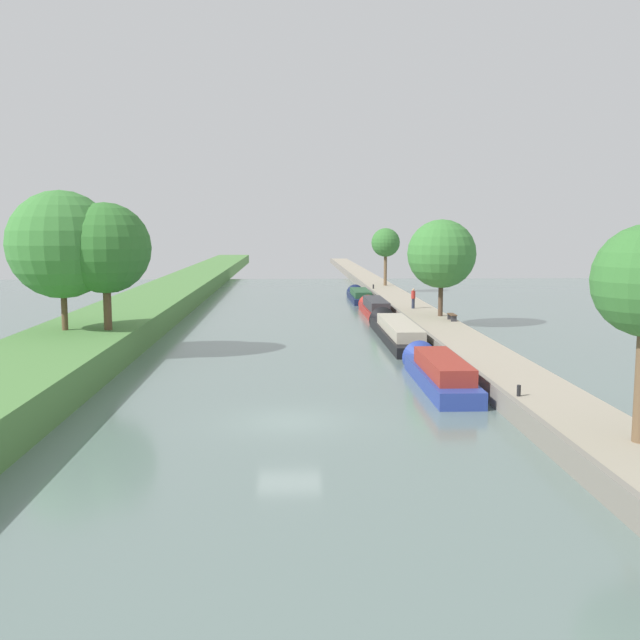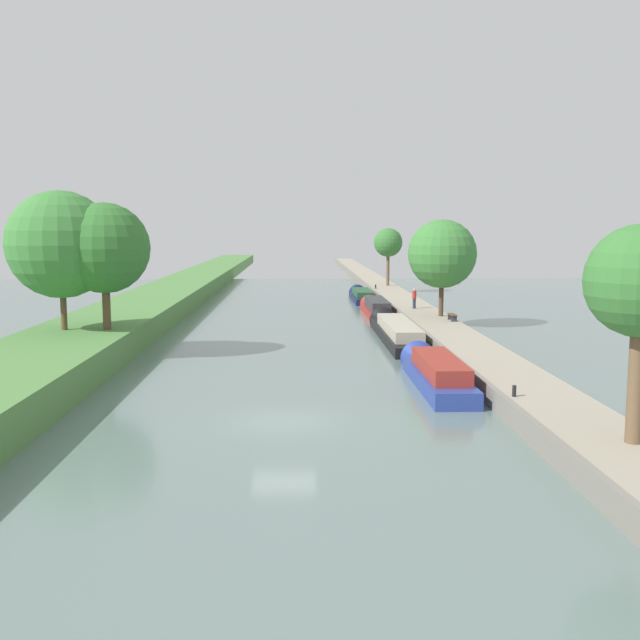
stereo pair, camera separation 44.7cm
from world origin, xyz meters
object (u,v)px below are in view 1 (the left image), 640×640
at_px(mooring_bollard_far, 373,287).
at_px(person_walking, 413,298).
at_px(mooring_bollard_near, 519,391).
at_px(park_bench, 452,316).
at_px(narrowboat_red, 374,308).
at_px(narrowboat_navy, 359,296).
at_px(narrowboat_black, 396,331).
at_px(narrowboat_blue, 438,372).

bearing_deg(mooring_bollard_far, person_walking, -86.86).
xyz_separation_m(mooring_bollard_near, park_bench, (2.57, 23.81, 0.12)).
bearing_deg(narrowboat_red, narrowboat_navy, 90.53).
relative_size(narrowboat_navy, park_bench, 7.19).
bearing_deg(mooring_bollard_near, narrowboat_red, 92.98).
xyz_separation_m(narrowboat_red, mooring_bollard_near, (1.81, -34.73, 0.49)).
relative_size(narrowboat_black, person_walking, 9.34).
relative_size(narrowboat_blue, mooring_bollard_far, 23.45).
relative_size(person_walking, mooring_bollard_near, 3.69).
xyz_separation_m(narrowboat_blue, narrowboat_red, (0.16, 28.38, -0.02)).
distance_m(narrowboat_black, narrowboat_red, 13.74).
height_order(narrowboat_black, mooring_bollard_near, narrowboat_black).
distance_m(narrowboat_blue, person_walking, 25.69).
height_order(narrowboat_blue, park_bench, narrowboat_blue).
bearing_deg(mooring_bollard_near, park_bench, 83.84).
bearing_deg(narrowboat_navy, narrowboat_black, -89.95).
relative_size(narrowboat_navy, mooring_bollard_near, 23.96).
xyz_separation_m(narrowboat_black, narrowboat_navy, (-0.02, 26.55, -0.07)).
relative_size(narrowboat_blue, mooring_bollard_near, 23.45).
bearing_deg(narrowboat_red, person_walking, -45.10).
xyz_separation_m(mooring_bollard_far, park_bench, (2.57, -27.83, 0.12)).
xyz_separation_m(narrowboat_red, park_bench, (4.37, -10.92, 0.62)).
xyz_separation_m(narrowboat_red, person_walking, (2.89, -2.90, 1.14)).
height_order(mooring_bollard_near, park_bench, park_bench).
distance_m(narrowboat_navy, person_walking, 16.05).
distance_m(narrowboat_black, park_bench, 5.33).
relative_size(narrowboat_black, narrowboat_navy, 1.44).
bearing_deg(park_bench, narrowboat_navy, 100.72).
xyz_separation_m(person_walking, park_bench, (1.48, -8.01, -0.53)).
bearing_deg(mooring_bollard_far, narrowboat_red, -96.10).
bearing_deg(narrowboat_black, mooring_bollard_near, -84.82).
xyz_separation_m(narrowboat_black, mooring_bollard_far, (1.90, 30.65, 0.54)).
height_order(narrowboat_red, person_walking, person_walking).
bearing_deg(narrowboat_blue, mooring_bollard_near, -72.80).
height_order(narrowboat_blue, mooring_bollard_far, narrowboat_blue).
height_order(narrowboat_blue, person_walking, person_walking).
distance_m(narrowboat_red, mooring_bollard_far, 17.02).
xyz_separation_m(narrowboat_black, person_walking, (2.99, 10.84, 1.19)).
height_order(narrowboat_navy, mooring_bollard_far, mooring_bollard_far).
bearing_deg(narrowboat_black, person_walking, 74.58).
bearing_deg(mooring_bollard_near, narrowboat_black, 95.18).
relative_size(mooring_bollard_far, park_bench, 0.30).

